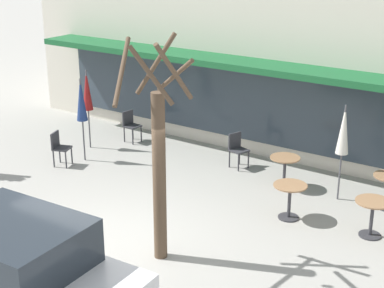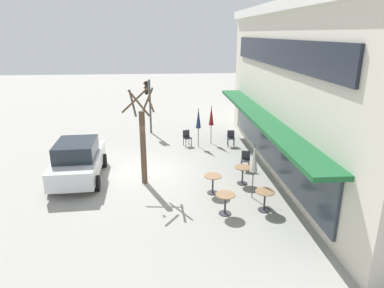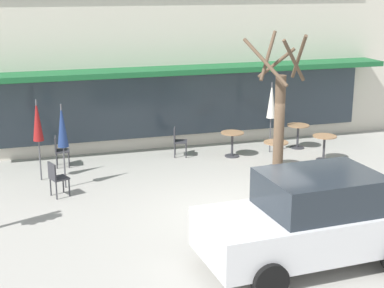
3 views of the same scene
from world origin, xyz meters
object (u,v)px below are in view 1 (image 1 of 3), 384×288
(cafe_table_mid_patio, at_px, (290,196))
(parked_sedan, at_px, (10,274))
(patio_umbrella_corner_open, at_px, (344,130))
(street_tree, at_px, (158,160))
(cafe_table_by_tree, at_px, (285,167))
(cafe_chair_2, at_px, (237,148))
(cafe_chair_0, at_px, (59,146))
(cafe_table_streetside, at_px, (372,212))
(patio_umbrella_cream_folded, at_px, (81,100))
(cafe_chair_1, at_px, (131,124))
(patio_umbrella_green_folded, at_px, (87,91))

(cafe_table_mid_patio, relative_size, parked_sedan, 0.18)
(patio_umbrella_corner_open, distance_m, street_tree, 4.60)
(cafe_table_by_tree, xyz_separation_m, cafe_chair_2, (-1.57, 0.49, 0.01))
(cafe_table_mid_patio, relative_size, cafe_chair_0, 0.85)
(cafe_table_streetside, xyz_separation_m, cafe_chair_2, (-4.03, 1.67, 0.01))
(patio_umbrella_cream_folded, xyz_separation_m, cafe_chair_1, (0.02, 1.85, -1.10))
(street_tree, bearing_deg, parked_sedan, -101.61)
(cafe_table_streetside, bearing_deg, patio_umbrella_green_folded, 175.75)
(patio_umbrella_cream_folded, height_order, patio_umbrella_corner_open, same)
(street_tree, bearing_deg, patio_umbrella_corner_open, 67.47)
(cafe_table_streetside, relative_size, parked_sedan, 0.18)
(cafe_chair_1, bearing_deg, parked_sedan, -61.67)
(cafe_table_by_tree, bearing_deg, cafe_table_streetside, -25.57)
(cafe_table_by_tree, bearing_deg, patio_umbrella_corner_open, 4.18)
(cafe_table_by_tree, xyz_separation_m, parked_sedan, (-1.06, -7.00, 0.36))
(patio_umbrella_corner_open, xyz_separation_m, cafe_chair_0, (-6.66, -2.09, -1.10))
(street_tree, bearing_deg, cafe_chair_1, 134.94)
(cafe_table_streetside, height_order, cafe_chair_1, cafe_chair_1)
(cafe_table_streetside, xyz_separation_m, patio_umbrella_cream_folded, (-7.58, -0.19, 1.11))
(cafe_table_mid_patio, height_order, cafe_chair_0, cafe_chair_0)
(cafe_table_mid_patio, height_order, cafe_chair_1, cafe_chair_1)
(parked_sedan, bearing_deg, patio_umbrella_green_folded, 125.73)
(cafe_table_streetside, bearing_deg, cafe_table_by_tree, 154.43)
(cafe_table_by_tree, height_order, cafe_chair_2, cafe_chair_2)
(patio_umbrella_cream_folded, bearing_deg, parked_sedan, -54.24)
(cafe_table_mid_patio, bearing_deg, patio_umbrella_green_folded, 172.86)
(cafe_chair_2, bearing_deg, cafe_table_mid_patio, -38.45)
(patio_umbrella_green_folded, xyz_separation_m, parked_sedan, (4.63, -6.43, -0.75))
(cafe_chair_1, bearing_deg, patio_umbrella_cream_folded, -90.77)
(cafe_chair_1, bearing_deg, cafe_chair_0, -96.52)
(cafe_chair_0, height_order, cafe_chair_2, same)
(patio_umbrella_green_folded, distance_m, cafe_chair_2, 4.39)
(cafe_table_streetside, distance_m, patio_umbrella_green_folded, 8.24)
(patio_umbrella_corner_open, bearing_deg, cafe_chair_2, 172.06)
(cafe_table_by_tree, bearing_deg, parked_sedan, -98.57)
(patio_umbrella_cream_folded, bearing_deg, cafe_chair_2, 27.72)
(cafe_table_by_tree, bearing_deg, patio_umbrella_cream_folded, -165.02)
(cafe_chair_2, height_order, parked_sedan, parked_sedan)
(patio_umbrella_cream_folded, relative_size, patio_umbrella_corner_open, 1.00)
(cafe_chair_1, bearing_deg, cafe_table_streetside, -12.38)
(parked_sedan, height_order, street_tree, street_tree)
(cafe_table_by_tree, xyz_separation_m, street_tree, (-0.47, -4.15, 1.39))
(patio_umbrella_green_folded, distance_m, cafe_chair_0, 1.82)
(patio_umbrella_corner_open, bearing_deg, cafe_chair_0, -162.61)
(patio_umbrella_green_folded, height_order, street_tree, street_tree)
(cafe_table_mid_patio, bearing_deg, street_tree, -114.59)
(cafe_table_mid_patio, height_order, cafe_chair_2, cafe_chair_2)
(cafe_table_mid_patio, xyz_separation_m, cafe_chair_0, (-6.17, -0.61, 0.01))
(patio_umbrella_green_folded, distance_m, patio_umbrella_cream_folded, 0.98)
(cafe_table_by_tree, relative_size, patio_umbrella_corner_open, 0.35)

